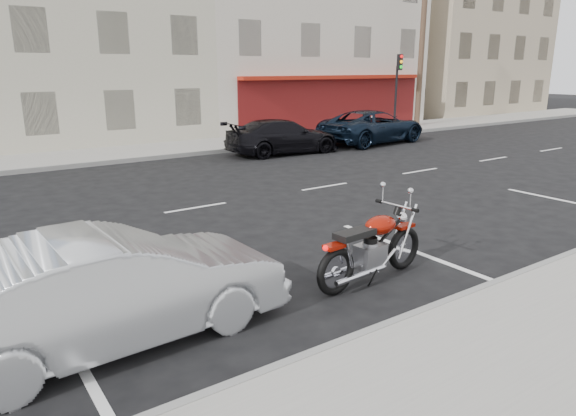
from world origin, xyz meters
name	(u,v)px	position (x,y,z in m)	size (l,w,h in m)	color
ground	(266,196)	(0.00, 0.00, 0.00)	(120.00, 120.00, 0.00)	black
sidewalk_far	(8,164)	(-5.00, 8.70, 0.07)	(80.00, 3.40, 0.15)	gray
curb_near	(219,394)	(-5.00, -7.00, 0.08)	(80.00, 0.12, 0.16)	gray
curb_far	(15,172)	(-5.00, 7.00, 0.08)	(80.00, 0.12, 0.16)	gray
bldg_cream	(40,12)	(-2.00, 16.30, 5.75)	(12.00, 12.00, 11.50)	#BAB49D
bldg_corner	(274,16)	(11.00, 16.30, 6.25)	(14.00, 12.00, 12.50)	beige
bldg_far_east	(437,38)	(26.00, 16.30, 5.50)	(12.00, 12.00, 11.00)	tan
utility_pole	(422,39)	(15.50, 8.60, 4.74)	(1.80, 0.30, 9.00)	#422D1E
traffic_light	(397,82)	(13.50, 8.33, 2.56)	(0.26, 0.30, 3.80)	black
fire_hydrant	(373,122)	(12.00, 8.50, 0.53)	(0.20, 0.20, 0.72)	beige
motorcycle	(405,238)	(-0.78, -5.58, 0.53)	(2.33, 0.77, 1.17)	black
sedan_silver	(114,289)	(-5.47, -5.22, 0.70)	(1.49, 4.27, 1.41)	#B0B3B8
suv_far	(373,127)	(9.26, 5.65, 0.73)	(2.43, 5.27, 1.46)	black
car_far	(283,136)	(4.30, 5.51, 0.67)	(1.89, 4.64, 1.35)	black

